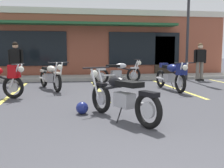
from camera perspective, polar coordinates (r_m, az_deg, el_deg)
ground_plane at (r=5.87m, az=0.79°, el=-5.90°), size 80.00×80.00×0.00m
sidewalk_kerb at (r=12.72m, az=-4.72°, el=1.38°), size 22.00×1.80×0.14m
brick_storefront_building at (r=16.73m, az=-5.90°, el=8.40°), size 14.87×6.94×3.45m
painted_stall_lines at (r=9.17m, az=-2.91°, el=-1.20°), size 11.08×4.80×0.01m
motorcycle_foreground_classic at (r=5.10m, az=1.99°, el=-2.57°), size 1.22×1.94×0.98m
motorcycle_black_cruiser at (r=10.94m, az=1.38°, el=2.56°), size 2.08×0.85×0.98m
motorcycle_silver_naked at (r=9.39m, az=-13.10°, el=1.64°), size 1.08×2.00×0.98m
motorcycle_green_cafe_racer at (r=9.15m, az=12.61°, el=1.93°), size 0.66×2.11×0.98m
person_in_black_shirt at (r=12.55m, az=18.31°, el=5.01°), size 0.60×0.28×1.68m
person_by_back_row at (r=10.91m, az=-19.89°, el=4.70°), size 0.61×0.34×1.68m
helmet_on_pavement at (r=5.64m, az=-6.41°, el=-5.13°), size 0.26×0.26×0.26m
parking_lot_lamp_post at (r=12.72m, az=16.26°, el=14.55°), size 0.24×0.76×4.65m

